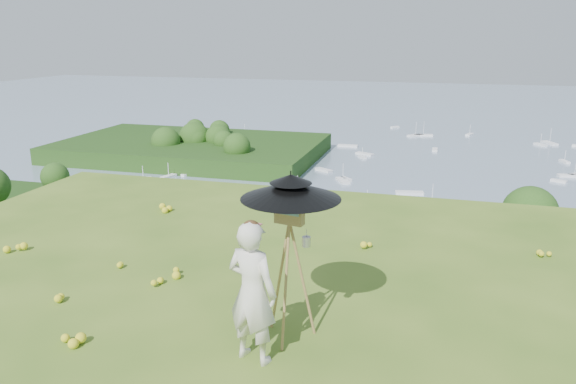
% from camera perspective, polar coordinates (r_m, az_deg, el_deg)
% --- Properties ---
extents(ground, '(14.00, 14.00, 0.00)m').
position_cam_1_polar(ground, '(6.51, -4.69, -16.21)').
color(ground, '#476C1F').
rests_on(ground, ground).
extents(shoreline_tier, '(170.00, 28.00, 8.00)m').
position_cam_1_polar(shoreline_tier, '(89.35, 13.07, -10.88)').
color(shoreline_tier, '#706D5A').
rests_on(shoreline_tier, bay_water).
extents(bay_water, '(700.00, 700.00, 0.00)m').
position_cam_1_polar(bay_water, '(248.01, 15.20, 6.53)').
color(bay_water, '#7089A0').
rests_on(bay_water, ground).
extents(peninsula, '(90.00, 60.00, 12.00)m').
position_cam_1_polar(peninsula, '(180.63, -9.80, 5.18)').
color(peninsula, '#18380F').
rests_on(peninsula, bay_water).
extents(slope_trees, '(110.00, 50.00, 6.00)m').
position_cam_1_polar(slope_trees, '(44.23, 11.88, -9.24)').
color(slope_trees, '#1D4916').
rests_on(slope_trees, forest_slope).
extents(harbor_town, '(110.00, 22.00, 5.00)m').
position_cam_1_polar(harbor_town, '(86.68, 13.34, -7.03)').
color(harbor_town, silver).
rests_on(harbor_town, shoreline_tier).
extents(moored_boats, '(140.00, 140.00, 0.70)m').
position_cam_1_polar(moored_boats, '(170.86, 10.52, 2.95)').
color(moored_boats, white).
rests_on(moored_boats, bay_water).
extents(wildflowers, '(10.00, 10.50, 0.12)m').
position_cam_1_polar(wildflowers, '(6.68, -3.93, -14.69)').
color(wildflowers, yellow).
rests_on(wildflowers, ground).
extents(painter, '(0.66, 0.52, 1.60)m').
position_cam_1_polar(painter, '(6.06, -3.66, -10.12)').
color(painter, white).
rests_on(painter, ground).
extents(field_easel, '(0.78, 0.78, 1.75)m').
position_cam_1_polar(field_easel, '(6.44, 0.14, -7.72)').
color(field_easel, olive).
rests_on(field_easel, ground).
extents(sun_umbrella, '(1.37, 1.37, 0.57)m').
position_cam_1_polar(sun_umbrella, '(6.17, 0.28, -0.38)').
color(sun_umbrella, black).
rests_on(sun_umbrella, field_easel).
extents(painter_cap, '(0.25, 0.28, 0.10)m').
position_cam_1_polar(painter_cap, '(5.77, -3.79, -3.37)').
color(painter_cap, '#E17B81').
rests_on(painter_cap, painter).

